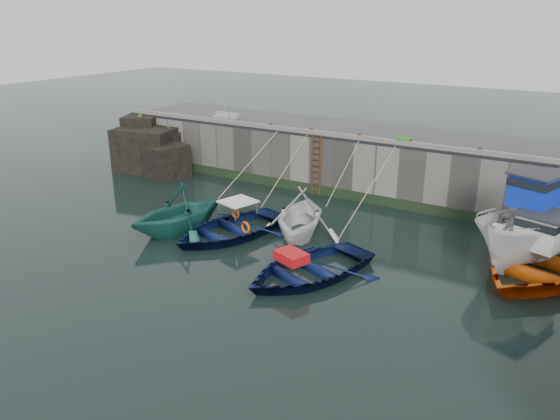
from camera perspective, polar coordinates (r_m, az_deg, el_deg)
The scene contains 24 objects.
ground at distance 20.28m, azimuth -4.29°, elevation -6.76°, with size 120.00×120.00×0.00m, color black.
quay_back at distance 30.17m, azimuth 9.47°, elevation 5.07°, with size 30.00×5.00×3.00m, color slate.
road_back at distance 29.81m, azimuth 9.64°, elevation 8.01°, with size 30.00×5.00×0.16m, color black.
kerb_back at distance 27.64m, azimuth 7.82°, elevation 7.56°, with size 30.00×0.30×0.20m, color slate.
algae_back at distance 28.26m, azimuth 7.39°, elevation 1.52°, with size 30.00×0.08×0.50m, color black.
rock_outcrop at distance 34.38m, azimuth -13.31°, elevation 6.21°, with size 5.85×4.24×3.41m.
ladder at distance 28.66m, azimuth 3.81°, elevation 4.70°, with size 0.51×0.08×3.20m.
boat_near_white at distance 24.54m, azimuth -10.50°, elevation -2.17°, with size 3.98×4.61×2.43m, color #19594D.
boat_near_white_rope at distance 28.35m, azimuth -3.64°, elevation 1.17°, with size 0.04×5.95×3.10m, color tan, non-canonical shape.
boat_near_blue at distance 23.80m, azimuth -5.27°, elevation -2.62°, with size 3.94×5.52×1.14m, color #09153D.
boat_near_blue_rope at distance 27.54m, azimuth 0.60°, elevation 0.64°, with size 0.04×5.26×3.10m, color tan, non-canonical shape.
boat_near_blacktrim at distance 23.81m, azimuth 2.09°, elevation -2.54°, with size 3.89×4.51×2.38m, color silver.
boat_near_blacktrim_rope at distance 27.12m, azimuth 6.16°, elevation 0.21°, with size 0.04×3.91×3.10m, color tan, non-canonical shape.
boat_near_navy at distance 20.19m, azimuth 2.95°, elevation -6.86°, with size 3.87×5.42×1.12m, color #09123B.
boat_near_navy_rope at distance 24.87m, azimuth 9.10°, elevation -1.78°, with size 0.04×6.77×3.10m, color tan, non-canonical shape.
boat_far_white at distance 23.13m, azimuth 25.07°, elevation -2.16°, with size 4.87×7.50×5.71m.
boat_far_orange at distance 22.55m, azimuth 25.79°, elevation -4.60°, with size 7.16×8.57×4.53m.
fish_crate at distance 26.93m, azimuth 12.76°, elevation 7.05°, with size 0.67×0.37×0.31m, color #227A16.
railing at distance 32.88m, azimuth -5.67°, elevation 9.78°, with size 1.60×1.05×1.00m.
bollard_a at distance 30.00m, azimuth -0.97°, elevation 8.78°, with size 0.18×0.18×0.28m, color #3F1E0F.
bollard_b at distance 28.78m, azimuth 3.30°, elevation 8.28°, with size 0.18×0.18×0.28m, color #3F1E0F.
bollard_c at distance 27.65m, azimuth 8.29°, elevation 7.62°, with size 0.18×0.18×0.28m, color #3F1E0F.
bollard_d at distance 26.78m, azimuth 13.44°, elevation 6.89°, with size 0.18×0.18×0.28m, color #3F1E0F.
bollard_e at distance 26.03m, azimuth 20.16°, elevation 5.84°, with size 0.18×0.18×0.28m, color #3F1E0F.
Camera 1 is at (10.61, -14.71, 9.08)m, focal length 35.00 mm.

